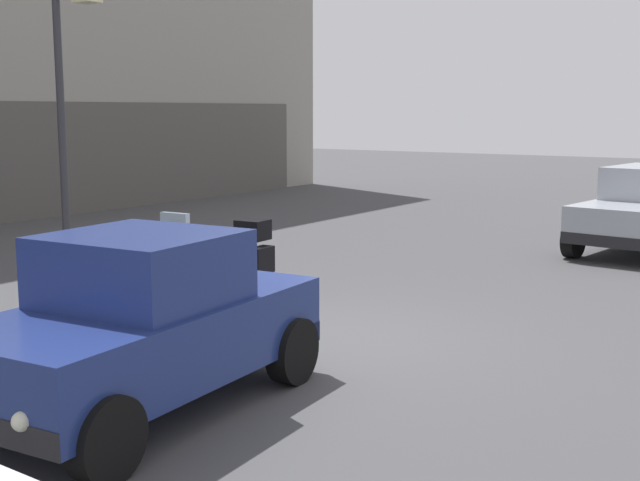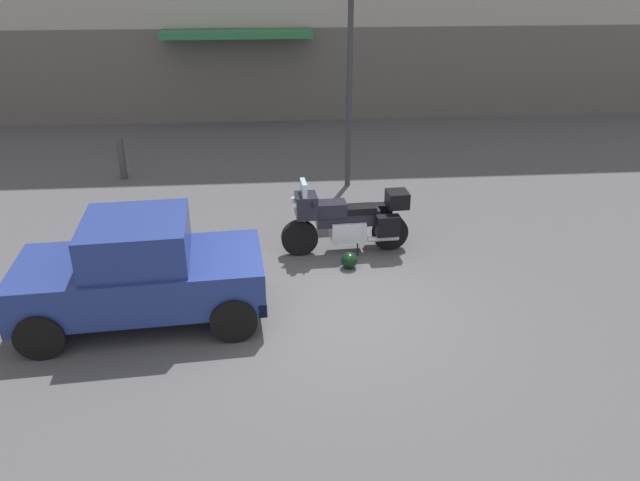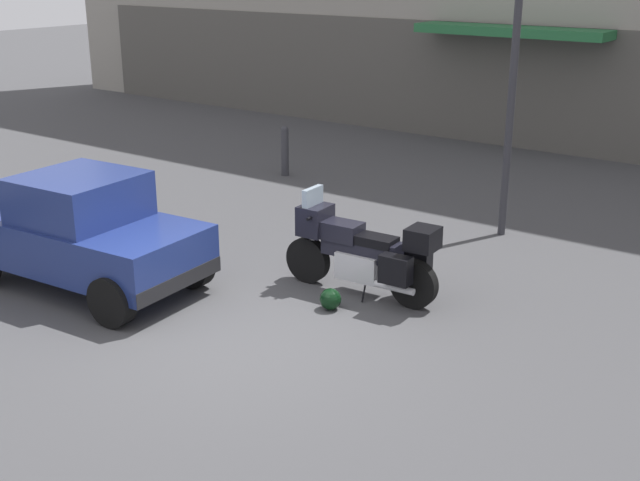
{
  "view_description": "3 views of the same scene",
  "coord_description": "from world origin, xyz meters",
  "px_view_note": "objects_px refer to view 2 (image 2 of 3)",
  "views": [
    {
      "loc": [
        -7.69,
        -5.15,
        2.59
      ],
      "look_at": [
        0.32,
        0.2,
        1.09
      ],
      "focal_mm": 47.04,
      "sensor_mm": 36.0,
      "label": 1
    },
    {
      "loc": [
        -0.85,
        -7.83,
        4.83
      ],
      "look_at": [
        -0.14,
        0.41,
        0.96
      ],
      "focal_mm": 34.56,
      "sensor_mm": 36.0,
      "label": 2
    },
    {
      "loc": [
        6.02,
        -6.48,
        4.26
      ],
      "look_at": [
        0.57,
        0.93,
        1.07
      ],
      "focal_mm": 46.03,
      "sensor_mm": 36.0,
      "label": 3
    }
  ],
  "objects_px": {
    "motorcycle": "(348,219)",
    "helmet": "(349,260)",
    "streetlamp_curbside": "(351,66)",
    "bollard_curbside": "(121,157)",
    "car_compact_side": "(140,271)"
  },
  "relations": [
    {
      "from": "helmet",
      "to": "bollard_curbside",
      "type": "distance_m",
      "value": 6.85
    },
    {
      "from": "motorcycle",
      "to": "helmet",
      "type": "bearing_deg",
      "value": 82.01
    },
    {
      "from": "motorcycle",
      "to": "streetlamp_curbside",
      "type": "height_order",
      "value": "streetlamp_curbside"
    },
    {
      "from": "motorcycle",
      "to": "helmet",
      "type": "relative_size",
      "value": 8.09
    },
    {
      "from": "streetlamp_curbside",
      "to": "bollard_curbside",
      "type": "relative_size",
      "value": 4.25
    },
    {
      "from": "helmet",
      "to": "car_compact_side",
      "type": "xyz_separation_m",
      "value": [
        -3.15,
        -1.32,
        0.63
      ]
    },
    {
      "from": "streetlamp_curbside",
      "to": "car_compact_side",
      "type": "bearing_deg",
      "value": -124.73
    },
    {
      "from": "car_compact_side",
      "to": "bollard_curbside",
      "type": "height_order",
      "value": "car_compact_side"
    },
    {
      "from": "car_compact_side",
      "to": "helmet",
      "type": "bearing_deg",
      "value": -161.47
    },
    {
      "from": "helmet",
      "to": "motorcycle",
      "type": "bearing_deg",
      "value": 85.3
    },
    {
      "from": "helmet",
      "to": "streetlamp_curbside",
      "type": "xyz_separation_m",
      "value": [
        0.49,
        3.93,
        2.55
      ]
    },
    {
      "from": "streetlamp_curbside",
      "to": "bollard_curbside",
      "type": "xyz_separation_m",
      "value": [
        -5.19,
        1.04,
        -2.15
      ]
    },
    {
      "from": "helmet",
      "to": "streetlamp_curbside",
      "type": "bearing_deg",
      "value": 82.91
    },
    {
      "from": "motorcycle",
      "to": "streetlamp_curbside",
      "type": "bearing_deg",
      "value": -100.84
    },
    {
      "from": "streetlamp_curbside",
      "to": "bollard_curbside",
      "type": "bearing_deg",
      "value": 168.68
    }
  ]
}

